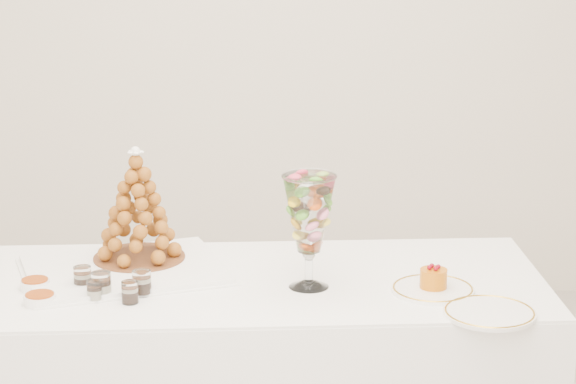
{
  "coord_description": "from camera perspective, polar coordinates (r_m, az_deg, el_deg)",
  "views": [
    {
      "loc": [
        0.14,
        -3.07,
        1.9
      ],
      "look_at": [
        0.12,
        0.22,
        0.98
      ],
      "focal_mm": 70.0,
      "sensor_mm": 36.0,
      "label": 1
    }
  ],
  "objects": [
    {
      "name": "ramekin_back",
      "position": [
        3.44,
        -12.73,
        -4.62
      ],
      "size": [
        0.09,
        0.09,
        0.03
      ],
      "primitive_type": "cylinder",
      "color": "white",
      "rests_on": "buffet_table"
    },
    {
      "name": "verrine_d",
      "position": [
        3.31,
        -9.79,
        -4.95
      ],
      "size": [
        0.05,
        0.05,
        0.06
      ],
      "primitive_type": "cylinder",
      "rotation": [
        0.0,
        0.0,
        -0.12
      ],
      "color": "white",
      "rests_on": "buffet_table"
    },
    {
      "name": "verrine_c",
      "position": [
        3.33,
        -7.44,
        -4.59
      ],
      "size": [
        0.07,
        0.07,
        0.08
      ],
      "primitive_type": "cylinder",
      "rotation": [
        0.0,
        0.0,
        -0.33
      ],
      "color": "white",
      "rests_on": "buffet_table"
    },
    {
      "name": "macaron_vase",
      "position": [
        3.31,
        1.08,
        -1.19
      ],
      "size": [
        0.16,
        0.16,
        0.34
      ],
      "color": "white",
      "rests_on": "buffet_table"
    },
    {
      "name": "verrine_b",
      "position": [
        3.33,
        -9.46,
        -4.7
      ],
      "size": [
        0.07,
        0.07,
        0.08
      ],
      "primitive_type": "cylinder",
      "rotation": [
        0.0,
        0.0,
        0.23
      ],
      "color": "white",
      "rests_on": "buffet_table"
    },
    {
      "name": "verrine_a",
      "position": [
        3.4,
        -10.39,
        -4.33
      ],
      "size": [
        0.06,
        0.06,
        0.07
      ],
      "primitive_type": "cylinder",
      "rotation": [
        0.0,
        0.0,
        0.11
      ],
      "color": "white",
      "rests_on": "buffet_table"
    },
    {
      "name": "spare_plate",
      "position": [
        3.22,
        10.2,
        -6.07
      ],
      "size": [
        0.26,
        0.26,
        0.01
      ],
      "primitive_type": "cylinder",
      "color": "white",
      "rests_on": "buffet_table"
    },
    {
      "name": "lace_tray",
      "position": [
        3.53,
        -8.3,
        -3.94
      ],
      "size": [
        0.71,
        0.62,
        0.02
      ],
      "primitive_type": "cube",
      "rotation": [
        0.0,
        0.0,
        0.35
      ],
      "color": "white",
      "rests_on": "buffet_table"
    },
    {
      "name": "croquembouche",
      "position": [
        3.55,
        -7.66,
        -0.65
      ],
      "size": [
        0.29,
        0.29,
        0.36
      ],
      "rotation": [
        0.0,
        0.0,
        0.09
      ],
      "color": "brown",
      "rests_on": "lace_tray"
    },
    {
      "name": "mousse_cake",
      "position": [
        3.36,
        7.4,
        -4.36
      ],
      "size": [
        0.08,
        0.08,
        0.07
      ],
      "color": "#C16108",
      "rests_on": "cake_plate"
    },
    {
      "name": "ramekin_front",
      "position": [
        3.32,
        -12.49,
        -5.36
      ],
      "size": [
        0.09,
        0.09,
        0.03
      ],
      "primitive_type": "cylinder",
      "color": "white",
      "rests_on": "buffet_table"
    },
    {
      "name": "cake_plate",
      "position": [
        3.37,
        7.36,
        -4.94
      ],
      "size": [
        0.25,
        0.25,
        0.01
      ],
      "primitive_type": "cylinder",
      "color": "white",
      "rests_on": "buffet_table"
    },
    {
      "name": "verrine_e",
      "position": [
        3.28,
        -8.04,
        -5.07
      ],
      "size": [
        0.05,
        0.05,
        0.07
      ],
      "primitive_type": "cylinder",
      "rotation": [
        0.0,
        0.0,
        0.13
      ],
      "color": "white",
      "rests_on": "buffet_table"
    }
  ]
}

